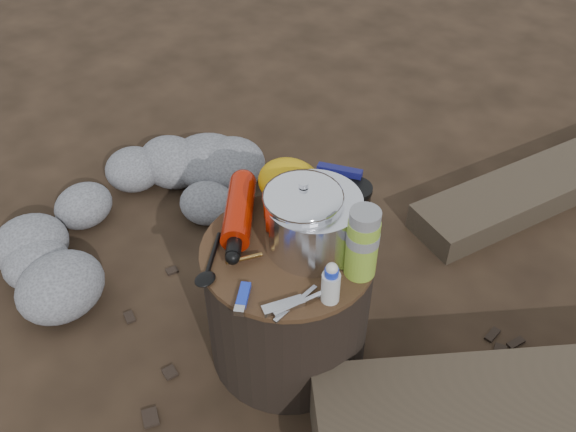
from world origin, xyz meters
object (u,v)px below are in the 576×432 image
Objects in this scene: camping_pot at (303,216)px; fuel_bottle at (239,211)px; stump at (288,303)px; thermos at (362,243)px; travel_mug at (353,207)px.

camping_pot is 0.62× the size of fuel_bottle.
camping_pot is 0.18m from fuel_bottle.
camping_pot reaches higher than fuel_bottle.
fuel_bottle is (-0.15, 0.01, 0.22)m from stump.
thermos is (0.32, 0.03, 0.05)m from fuel_bottle.
stump is at bearing -166.57° from thermos.
travel_mug is (-0.10, 0.12, -0.03)m from thermos.
camping_pot reaches higher than stump.
thermos reaches higher than stump.
thermos is at bearing 2.20° from camping_pot.
travel_mug reaches higher than stump.
camping_pot is at bearing -114.90° from travel_mug.
stump is 3.44× the size of travel_mug.
fuel_bottle is at bearing -174.25° from thermos.
stump is 0.32m from thermos.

